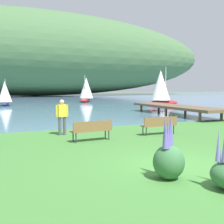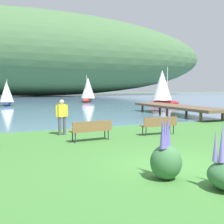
{
  "view_description": "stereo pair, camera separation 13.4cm",
  "coord_description": "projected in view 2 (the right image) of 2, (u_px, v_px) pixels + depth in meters",
  "views": [
    {
      "loc": [
        -5.11,
        -6.79,
        2.31
      ],
      "look_at": [
        0.89,
        6.89,
        1.0
      ],
      "focal_mm": 45.89,
      "sensor_mm": 36.0,
      "label": 1
    },
    {
      "loc": [
        -4.99,
        -6.84,
        2.31
      ],
      "look_at": [
        0.89,
        6.89,
        1.0
      ],
      "focal_mm": 45.89,
      "sensor_mm": 36.0,
      "label": 2
    }
  ],
  "objects": [
    {
      "name": "park_bench_further_along",
      "position": [
        159.0,
        124.0,
        13.82
      ],
      "size": [
        1.81,
        0.52,
        0.88
      ],
      "color": "brown",
      "rests_on": "ground"
    },
    {
      "name": "pier_dock",
      "position": [
        177.0,
        107.0,
        23.24
      ],
      "size": [
        2.4,
        10.0,
        0.8
      ],
      "color": "brown",
      "rests_on": "ground"
    },
    {
      "name": "park_bench_near_camera",
      "position": [
        91.0,
        129.0,
        12.2
      ],
      "size": [
        1.83,
        0.63,
        0.88
      ],
      "color": "brown",
      "rests_on": "ground"
    },
    {
      "name": "person_at_shoreline",
      "position": [
        62.0,
        115.0,
        13.73
      ],
      "size": [
        0.61,
        0.24,
        1.71
      ],
      "color": "#4C4C51",
      "rests_on": "ground"
    },
    {
      "name": "bay_water",
      "position": [
        19.0,
        99.0,
        52.73
      ],
      "size": [
        180.0,
        80.0,
        0.04
      ],
      "primitive_type": "cube",
      "color": "#5B7F9E",
      "rests_on": "ground"
    },
    {
      "name": "sailboat_nearest_to_shore",
      "position": [
        162.0,
        88.0,
        34.23
      ],
      "size": [
        4.06,
        2.57,
        4.66
      ],
      "color": "#B22323",
      "rests_on": "bay_water"
    },
    {
      "name": "echium_bush_mid_cluster",
      "position": [
        166.0,
        159.0,
        7.15
      ],
      "size": [
        0.8,
        0.8,
        1.65
      ],
      "color": "#386B3D",
      "rests_on": "ground"
    },
    {
      "name": "sailboat_mid_bay",
      "position": [
        88.0,
        89.0,
        42.79
      ],
      "size": [
        3.07,
        3.32,
        4.02
      ],
      "color": "#B22323",
      "rests_on": "bay_water"
    },
    {
      "name": "sailboat_toward_hillside",
      "position": [
        7.0,
        93.0,
        34.33
      ],
      "size": [
        1.93,
        2.83,
        3.21
      ],
      "color": "navy",
      "rests_on": "bay_water"
    },
    {
      "name": "distant_hillside",
      "position": [
        37.0,
        54.0,
        71.97
      ],
      "size": [
        98.25,
        28.0,
        21.23
      ],
      "primitive_type": "ellipsoid",
      "color": "#42663D",
      "rests_on": "bay_water"
    },
    {
      "name": "ground_plane",
      "position": [
        176.0,
        166.0,
        8.43
      ],
      "size": [
        200.0,
        200.0,
        0.0
      ],
      "primitive_type": "plane",
      "color": "#3D7533"
    }
  ]
}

